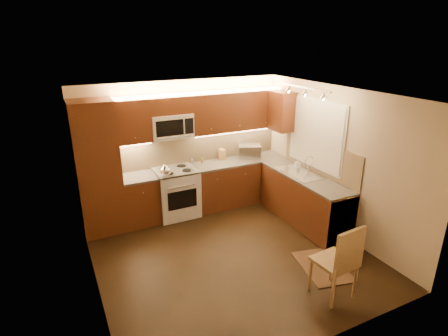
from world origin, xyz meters
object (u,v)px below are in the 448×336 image
stove (176,192)px  kettle (165,169)px  knife_block (222,154)px  sink (301,169)px  toaster_oven (249,151)px  soap_bottle (298,164)px  microwave (171,126)px  dining_chair (335,260)px

stove → kettle: kettle is taller
knife_block → sink: bearing=-61.0°
stove → toaster_oven: size_ratio=2.06×
soap_bottle → sink: bearing=-103.5°
microwave → sink: bearing=-32.2°
toaster_oven → dining_chair: toaster_oven is taller
toaster_oven → knife_block: size_ratio=2.13×
stove → sink: sink is taller
microwave → toaster_oven: microwave is taller
stove → dining_chair: dining_chair is taller
sink → microwave: bearing=147.8°
kettle → microwave: bearing=75.0°
stove → knife_block: bearing=11.3°
microwave → dining_chair: size_ratio=0.72×
stove → dining_chair: (1.08, -3.09, 0.07)m
kettle → stove: bearing=60.9°
sink → knife_block: (-0.94, 1.34, 0.03)m
toaster_oven → microwave: bearing=-158.1°
toaster_oven → soap_bottle: bearing=-38.5°
microwave → kettle: 0.81m
knife_block → soap_bottle: 1.52m
stove → sink: (2.00, -1.12, 0.52)m
knife_block → dining_chair: 3.33m
toaster_oven → stove: bearing=-153.3°
stove → soap_bottle: 2.35m
stove → dining_chair: 3.27m
sink → kettle: bearing=157.9°
microwave → toaster_oven: (1.61, -0.07, -0.69)m
dining_chair → sink: bearing=60.2°
microwave → soap_bottle: size_ratio=4.15×
toaster_oven → sink: bearing=-47.7°
microwave → kettle: microwave is taller
kettle → soap_bottle: size_ratio=1.28×
toaster_oven → dining_chair: bearing=-75.3°
knife_block → kettle: bearing=-168.2°
sink → soap_bottle: bearing=65.6°
stove → knife_block: (1.06, 0.21, 0.54)m
stove → kettle: size_ratio=3.93×
stove → soap_bottle: (2.11, -0.89, 0.53)m
sink → soap_bottle: (0.11, 0.23, 0.02)m
stove → microwave: bearing=90.0°
toaster_oven → dining_chair: 3.24m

